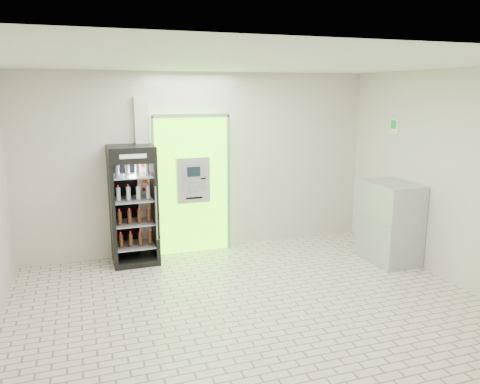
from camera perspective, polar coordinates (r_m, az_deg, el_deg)
name	(u,v)px	position (r m, az deg, el deg)	size (l,w,h in m)	color
ground	(253,309)	(6.08, 1.60, -14.02)	(6.00, 6.00, 0.00)	beige
room_shell	(254,164)	(5.52, 1.71, 3.41)	(6.00, 6.00, 6.00)	beige
atm_assembly	(192,184)	(7.86, -5.90, 1.02)	(1.30, 0.24, 2.33)	#63FF0E
pillar	(144,178)	(7.74, -11.61, 1.63)	(0.22, 0.11, 2.60)	silver
beverage_cooler	(133,207)	(7.54, -12.88, -1.83)	(0.71, 0.67, 1.87)	black
steel_cabinet	(389,222)	(7.85, 17.75, -3.51)	(0.65, 0.96, 1.28)	#A7A9AF
exit_sign	(394,126)	(8.17, 18.25, 7.63)	(0.02, 0.22, 0.26)	white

